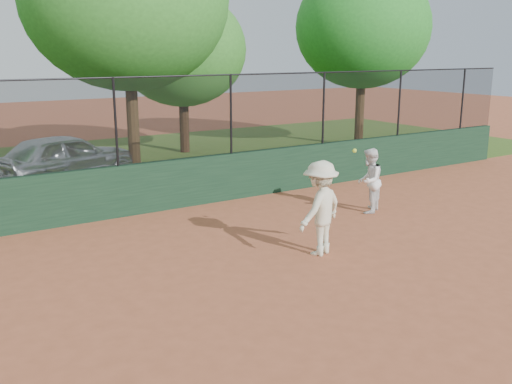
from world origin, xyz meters
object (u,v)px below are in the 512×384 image
player_second (369,181)px  player_main (320,208)px  parked_car (66,158)px  tree_4 (363,28)px  tree_2 (127,0)px  tree_3 (182,50)px

player_second → player_main: bearing=-3.1°
parked_car → tree_4: (11.78, 0.30, 3.91)m
player_main → tree_2: size_ratio=0.26×
parked_car → tree_2: (2.10, -0.04, 4.48)m
player_second → tree_2: (-3.07, 7.15, 4.43)m
tree_3 → tree_4: size_ratio=0.84×
tree_3 → tree_4: (6.59, -2.48, 0.83)m
player_main → tree_4: size_ratio=0.29×
tree_2 → tree_3: (3.08, 2.82, -1.40)m
tree_2 → tree_3: tree_2 is taller
player_second → tree_3: bearing=-123.3°
player_main → tree_3: (2.82, 11.59, 2.91)m
player_main → tree_3: tree_3 is taller
parked_car → tree_3: size_ratio=0.72×
parked_car → tree_4: size_ratio=0.61×
player_second → tree_3: tree_3 is taller
player_main → parked_car: bearing=105.0°
tree_2 → player_main: bearing=-88.3°
parked_car → tree_2: tree_2 is taller
tree_4 → player_main: bearing=-135.9°
tree_4 → tree_2: bearing=-178.0°
parked_car → player_main: bearing=176.3°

